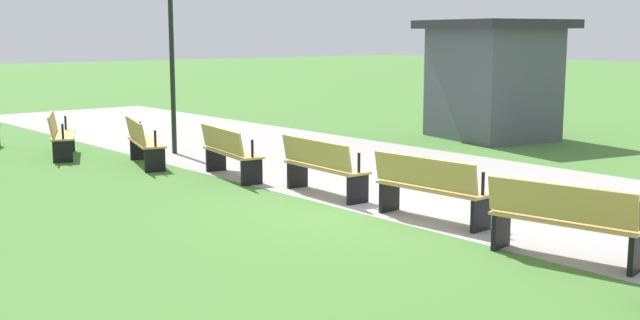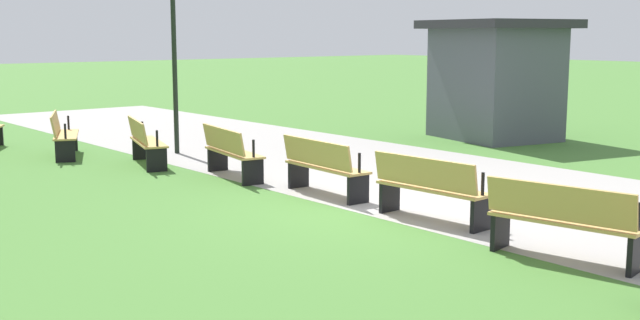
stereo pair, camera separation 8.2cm
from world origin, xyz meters
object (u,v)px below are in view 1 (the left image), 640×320
bench_4 (323,166)px  kiosk (492,78)px  lamp_post (171,18)px  bench_6 (564,220)px  bench_1 (60,134)px  bench_2 (143,141)px  bench_5 (430,187)px  bench_3 (229,152)px

bench_4 → kiosk: (-2.64, 7.50, 0.98)m
lamp_post → bench_6: bearing=-4.2°
kiosk → bench_1: bearing=-99.9°
bench_2 → bench_5: (6.56, 0.79, 0.00)m
bench_2 → bench_6: (8.76, 0.52, 0.00)m
bench_1 → bench_4: (6.42, 1.57, 0.00)m
bench_2 → bench_4: size_ratio=1.02×
bench_3 → kiosk: kiosk is taller
bench_2 → bench_5: size_ratio=1.02×
lamp_post → bench_1: bearing=-117.7°
bench_5 → bench_3: bearing=180.0°
bench_2 → lamp_post: lamp_post is taller
bench_2 → bench_6: size_ratio=1.00×
bench_1 → bench_6: size_ratio=0.99×
bench_2 → bench_4: same height
bench_2 → bench_6: 8.77m
bench_1 → bench_5: same height
bench_2 → bench_3: (2.15, 0.52, 0.00)m
bench_4 → bench_5: size_ratio=1.00×
bench_2 → bench_6: same height
lamp_post → kiosk: size_ratio=1.12×
bench_6 → bench_2: bearing=173.1°
bench_4 → lamp_post: lamp_post is taller
bench_6 → bench_3: bearing=169.6°
bench_5 → kiosk: bearing=119.5°
lamp_post → bench_5: bearing=-3.4°
bench_2 → kiosk: (1.70, 8.29, 0.98)m
bench_3 → bench_6: (6.61, 0.00, 0.00)m
bench_3 → lamp_post: size_ratio=0.43×
bench_2 → bench_4: 4.42m
bench_2 → kiosk: 8.52m
bench_1 → bench_5: size_ratio=1.01×
bench_6 → lamp_post: (-9.77, 0.72, 2.33)m
bench_4 → bench_6: (4.41, -0.26, 0.00)m
bench_4 → kiosk: 8.01m
bench_1 → bench_3: 4.42m
bench_4 → lamp_post: 5.86m
bench_1 → bench_4: size_ratio=1.01×
kiosk → bench_5: bearing=-44.4°
bench_6 → bench_5: bearing=162.8°
bench_5 → bench_6: same height
bench_2 → bench_5: same height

